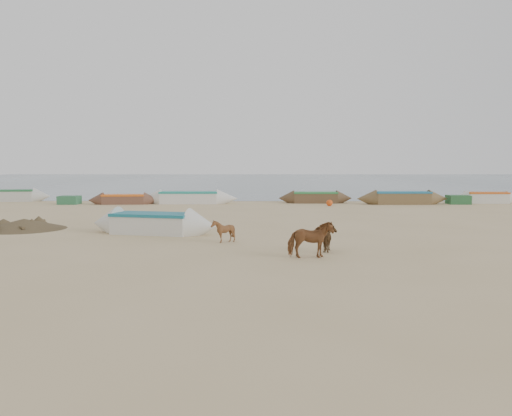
# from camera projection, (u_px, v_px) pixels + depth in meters

# --- Properties ---
(ground) EXTENTS (140.00, 140.00, 0.00)m
(ground) POSITION_uv_depth(u_px,v_px,m) (255.00, 247.00, 17.26)
(ground) COLOR tan
(ground) RESTS_ON ground
(sea) EXTENTS (160.00, 160.00, 0.00)m
(sea) POSITION_uv_depth(u_px,v_px,m) (261.00, 180.00, 98.95)
(sea) COLOR slate
(sea) RESTS_ON ground
(cow_adult) EXTENTS (1.40, 0.76, 1.13)m
(cow_adult) POSITION_uv_depth(u_px,v_px,m) (310.00, 240.00, 15.07)
(cow_adult) COLOR brown
(cow_adult) RESTS_ON ground
(calf_front) EXTENTS (0.88, 0.81, 0.85)m
(calf_front) POSITION_uv_depth(u_px,v_px,m) (223.00, 231.00, 18.15)
(calf_front) COLOR brown
(calf_front) RESTS_ON ground
(calf_right) EXTENTS (0.86, 0.95, 0.82)m
(calf_right) POSITION_uv_depth(u_px,v_px,m) (331.00, 239.00, 16.27)
(calf_right) COLOR #4E3219
(calf_right) RESTS_ON ground
(near_canoe) EXTENTS (5.67, 2.64, 0.85)m
(near_canoe) POSITION_uv_depth(u_px,v_px,m) (153.00, 223.00, 20.53)
(near_canoe) COLOR silver
(near_canoe) RESTS_ON ground
(debris_pile) EXTENTS (4.58, 4.58, 0.46)m
(debris_pile) POSITION_uv_depth(u_px,v_px,m) (24.00, 224.00, 21.97)
(debris_pile) COLOR brown
(debris_pile) RESTS_ON ground
(waterline_canoes) EXTENTS (57.61, 4.48, 0.92)m
(waterline_canoes) POSITION_uv_depth(u_px,v_px,m) (257.00, 197.00, 37.25)
(waterline_canoes) COLOR brown
(waterline_canoes) RESTS_ON ground
(beach_clutter) EXTENTS (42.82, 5.30, 0.64)m
(beach_clutter) POSITION_uv_depth(u_px,v_px,m) (316.00, 199.00, 37.08)
(beach_clutter) COLOR #2F6944
(beach_clutter) RESTS_ON ground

